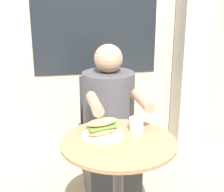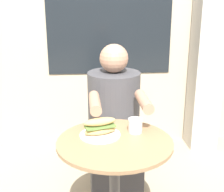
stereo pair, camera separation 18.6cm
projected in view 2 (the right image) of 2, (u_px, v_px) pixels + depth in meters
name	position (u px, v px, depth m)	size (l,w,h in m)	color
storefront_wall	(101.00, 8.00, 3.01)	(8.00, 0.09, 2.80)	#B7A88E
lattice_pillar	(210.00, 30.00, 2.96)	(0.27, 0.27, 2.40)	#B2ADA3
cafe_table	(115.00, 172.00, 1.80)	(0.65, 0.65, 0.73)	#997551
diner_chair	(111.00, 118.00, 2.64)	(0.39, 0.39, 0.87)	#333338
seated_diner	(114.00, 136.00, 2.31)	(0.38, 0.68, 1.19)	#424247
sandwich_on_plate	(100.00, 129.00, 1.79)	(0.24, 0.24, 0.11)	white
drink_cup	(135.00, 126.00, 1.84)	(0.09, 0.09, 0.08)	silver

